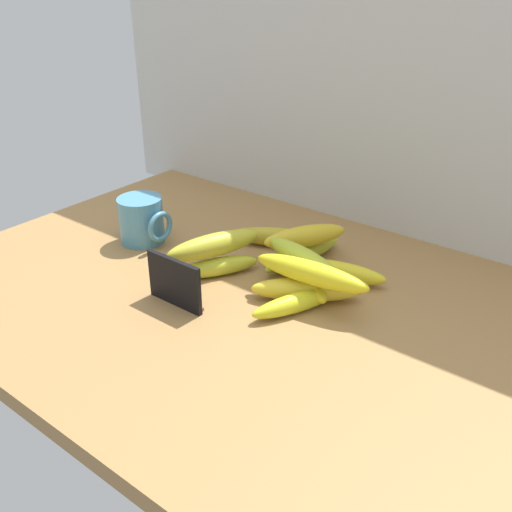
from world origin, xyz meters
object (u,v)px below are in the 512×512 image
banana_7 (311,273)px  banana_10 (305,260)px  banana_4 (297,303)px  banana_9 (305,236)px  coffee_mug (142,220)px  banana_6 (281,238)px  banana_3 (217,267)px  banana_0 (303,254)px  banana_5 (336,271)px  banana_1 (306,290)px  chalkboard_sign (175,284)px  banana_2 (304,276)px  banana_8 (214,245)px

banana_7 → banana_10: 4.56cm
banana_4 → banana_9: banana_9 is taller
banana_4 → banana_7: (0.57, 2.98, 4.33)cm
coffee_mug → banana_6: size_ratio=0.52×
coffee_mug → banana_3: 21.05cm
banana_0 → banana_5: banana_5 is taller
banana_1 → chalkboard_sign: bearing=-139.0°
banana_1 → banana_6: bearing=137.3°
banana_6 → banana_10: banana_10 is taller
coffee_mug → banana_2: bearing=7.3°
banana_8 → banana_7: bearing=3.6°
banana_2 → banana_5: (3.33, 5.19, -0.15)cm
chalkboard_sign → banana_2: size_ratio=0.64×
chalkboard_sign → coffee_mug: 25.41cm
banana_4 → banana_8: banana_8 is taller
banana_10 → banana_6: bearing=138.7°
banana_0 → banana_9: bearing=13.4°
banana_3 → banana_0: bearing=55.2°
banana_5 → chalkboard_sign: bearing=-126.3°
chalkboard_sign → banana_9: (8.53, 24.98, 1.48)cm
banana_3 → banana_8: size_ratio=0.84×
banana_4 → banana_10: (-2.68, 6.17, 4.26)cm
banana_1 → banana_8: banana_8 is taller
banana_7 → banana_5: bearing=94.1°
banana_9 → banana_10: banana_10 is taller
banana_7 → coffee_mug: bearing=-179.5°
chalkboard_sign → banana_5: 28.20cm
banana_5 → banana_8: bearing=-150.6°
banana_0 → banana_8: 17.03cm
chalkboard_sign → banana_8: chalkboard_sign is taller
banana_1 → banana_10: banana_10 is taller
chalkboard_sign → banana_9: chalkboard_sign is taller
banana_6 → banana_9: 8.45cm
banana_0 → banana_6: size_ratio=0.97×
banana_0 → banana_1: 13.42cm
banana_5 → banana_7: bearing=-85.9°
banana_7 → banana_8: 19.55cm
banana_0 → banana_3: size_ratio=1.28×
banana_1 → banana_5: 8.66cm
chalkboard_sign → banana_10: size_ratio=0.60×
banana_4 → banana_6: (-15.47, 17.38, 0.30)cm
banana_3 → banana_9: size_ratio=0.94×
banana_8 → banana_10: 16.85cm
banana_7 → banana_10: size_ratio=1.09×
chalkboard_sign → banana_6: (1.29, 27.69, -1.95)cm
chalkboard_sign → banana_8: 12.34cm
chalkboard_sign → banana_7: size_ratio=0.55×
chalkboard_sign → banana_8: bearing=100.2°
banana_6 → banana_7: (16.04, -14.40, 4.03)cm
banana_2 → banana_4: banana_2 is taller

